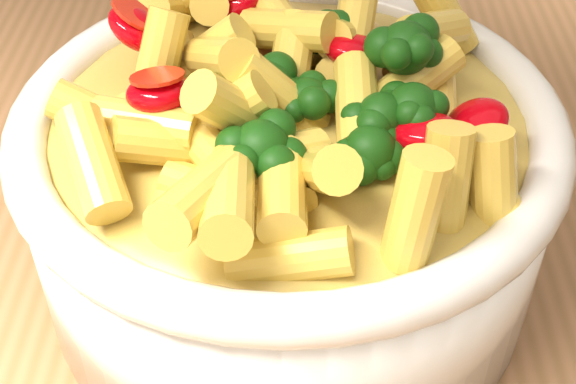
{
  "coord_description": "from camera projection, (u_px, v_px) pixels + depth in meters",
  "views": [
    {
      "loc": [
        -0.11,
        -0.37,
        1.24
      ],
      "look_at": [
        -0.12,
        -0.05,
        0.96
      ],
      "focal_mm": 50.0,
      "sensor_mm": 36.0,
      "label": 1
    }
  ],
  "objects": [
    {
      "name": "table",
      "position": [
        451.0,
        317.0,
        0.57
      ],
      "size": [
        1.2,
        0.8,
        0.9
      ],
      "color": "#A26D45",
      "rests_on": "ground"
    },
    {
      "name": "serving_bowl",
      "position": [
        288.0,
        190.0,
        0.43
      ],
      "size": [
        0.28,
        0.28,
        0.12
      ],
      "color": "silver",
      "rests_on": "table"
    },
    {
      "name": "pasta_salad",
      "position": [
        288.0,
        73.0,
        0.38
      ],
      "size": [
        0.22,
        0.22,
        0.05
      ],
      "color": "#E7C449",
      "rests_on": "serving_bowl"
    }
  ]
}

